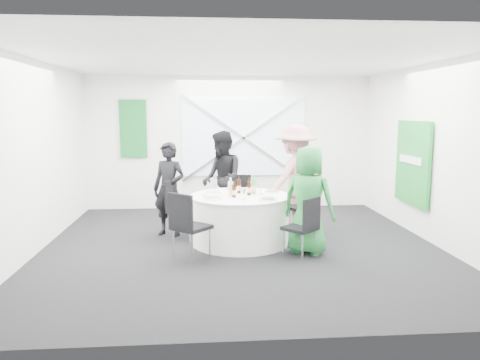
{
  "coord_description": "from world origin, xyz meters",
  "views": [
    {
      "loc": [
        -0.58,
        -6.94,
        2.04
      ],
      "look_at": [
        0.0,
        0.2,
        1.0
      ],
      "focal_mm": 35.0,
      "sensor_mm": 36.0,
      "label": 1
    }
  ],
  "objects": [
    {
      "name": "plate_front_left",
      "position": [
        -0.43,
        -0.11,
        0.77
      ],
      "size": [
        0.27,
        0.27,
        0.01
      ],
      "color": "white",
      "rests_on": "banquet_table"
    },
    {
      "name": "knife_d",
      "position": [
        -0.14,
        0.76,
        0.76
      ],
      "size": [
        0.15,
        0.02,
        0.01
      ],
      "primitive_type": "cube",
      "rotation": [
        0.0,
        0.0,
        1.51
      ],
      "color": "silver",
      "rests_on": "banquet_table"
    },
    {
      "name": "green_water_bottle",
      "position": [
        0.22,
        0.29,
        0.88
      ],
      "size": [
        0.08,
        0.08,
        0.29
      ],
      "color": "green",
      "rests_on": "banquet_table"
    },
    {
      "name": "wall_front",
      "position": [
        0.0,
        -3.0,
        1.4
      ],
      "size": [
        6.0,
        0.0,
        6.0
      ],
      "primitive_type": "plane",
      "rotation": [
        -1.57,
        0.0,
        0.0
      ],
      "color": "white",
      "rests_on": "floor"
    },
    {
      "name": "plate_back",
      "position": [
        0.07,
        0.76,
        0.77
      ],
      "size": [
        0.25,
        0.25,
        0.01
      ],
      "color": "white",
      "rests_on": "banquet_table"
    },
    {
      "name": "wine_glass_a",
      "position": [
        0.34,
        0.29,
        0.88
      ],
      "size": [
        0.07,
        0.07,
        0.17
      ],
      "color": "white",
      "rests_on": "banquet_table"
    },
    {
      "name": "knife_a",
      "position": [
        0.36,
        0.65,
        0.76
      ],
      "size": [
        0.1,
        0.13,
        0.01
      ],
      "primitive_type": "cube",
      "rotation": [
        0.0,
        0.0,
        0.6
      ],
      "color": "silver",
      "rests_on": "banquet_table"
    },
    {
      "name": "plate_front_right",
      "position": [
        0.38,
        -0.21,
        0.78
      ],
      "size": [
        0.29,
        0.29,
        0.04
      ],
      "color": "white",
      "rests_on": "banquet_table"
    },
    {
      "name": "fork_b",
      "position": [
        0.29,
        -0.3,
        0.76
      ],
      "size": [
        0.11,
        0.12,
        0.01
      ],
      "primitive_type": "cube",
      "rotation": [
        0.0,
        0.0,
        -0.75
      ],
      "color": "silver",
      "rests_on": "banquet_table"
    },
    {
      "name": "green_sign",
      "position": [
        2.94,
        0.6,
        1.2
      ],
      "size": [
        0.05,
        1.2,
        1.4
      ],
      "primitive_type": "cube",
      "color": "#188629",
      "rests_on": "wall_right"
    },
    {
      "name": "knife_b",
      "position": [
        0.51,
        -0.07,
        0.76
      ],
      "size": [
        0.12,
        0.12,
        0.01
      ],
      "primitive_type": "cube",
      "rotation": [
        0.0,
        0.0,
        -0.78
      ],
      "color": "silver",
      "rests_on": "banquet_table"
    },
    {
      "name": "fork_c",
      "position": [
        -0.43,
        0.58,
        0.76
      ],
      "size": [
        0.08,
        0.14,
        0.01
      ],
      "primitive_type": "cube",
      "rotation": [
        0.0,
        0.0,
        2.72
      ],
      "color": "silver",
      "rests_on": "banquet_table"
    },
    {
      "name": "wall_left",
      "position": [
        -3.0,
        0.0,
        1.4
      ],
      "size": [
        0.0,
        6.0,
        6.0
      ],
      "primitive_type": "plane",
      "rotation": [
        1.57,
        0.0,
        1.57
      ],
      "color": "white",
      "rests_on": "floor"
    },
    {
      "name": "fork_d",
      "position": [
        0.16,
        0.75,
        0.76
      ],
      "size": [
        0.15,
        0.02,
        0.01
      ],
      "primitive_type": "cube",
      "rotation": [
        0.0,
        0.0,
        1.59
      ],
      "color": "silver",
      "rests_on": "banquet_table"
    },
    {
      "name": "wall_right",
      "position": [
        3.0,
        0.0,
        1.4
      ],
      "size": [
        0.0,
        6.0,
        6.0
      ],
      "primitive_type": "plane",
      "rotation": [
        1.57,
        0.0,
        -1.57
      ],
      "color": "white",
      "rests_on": "floor"
    },
    {
      "name": "napkin",
      "position": [
        -0.46,
        -0.1,
        0.8
      ],
      "size": [
        0.23,
        0.22,
        0.05
      ],
      "primitive_type": "cube",
      "rotation": [
        0.0,
        0.0,
        0.62
      ],
      "color": "white",
      "rests_on": "plate_front_left"
    },
    {
      "name": "window_panel",
      "position": [
        0.3,
        2.96,
        1.5
      ],
      "size": [
        2.6,
        0.03,
        1.6
      ],
      "primitive_type": "cube",
      "color": "silver",
      "rests_on": "wall_back"
    },
    {
      "name": "wall_back",
      "position": [
        0.0,
        3.0,
        1.4
      ],
      "size": [
        6.0,
        0.0,
        6.0
      ],
      "primitive_type": "plane",
      "rotation": [
        1.57,
        0.0,
        0.0
      ],
      "color": "white",
      "rests_on": "floor"
    },
    {
      "name": "chair_front_right",
      "position": [
        0.83,
        -0.7,
        0.52
      ],
      "size": [
        0.57,
        0.57,
        0.88
      ],
      "rotation": [
        0.0,
        0.0,
        3.88
      ],
      "color": "black",
      "rests_on": "floor"
    },
    {
      "name": "beer_bottle_d",
      "position": [
        -0.11,
        0.02,
        0.86
      ],
      "size": [
        0.06,
        0.06,
        0.25
      ],
      "color": "#3C190A",
      "rests_on": "banquet_table"
    },
    {
      "name": "green_banner",
      "position": [
        -2.0,
        2.95,
        1.7
      ],
      "size": [
        0.55,
        0.04,
        1.2
      ],
      "primitive_type": "cube",
      "color": "#125D27",
      "rests_on": "wall_back"
    },
    {
      "name": "fork_a",
      "position": [
        0.55,
        0.38,
        0.76
      ],
      "size": [
        0.1,
        0.13,
        0.01
      ],
      "primitive_type": "cube",
      "rotation": [
        0.0,
        0.0,
        0.61
      ],
      "color": "silver",
      "rests_on": "banquet_table"
    },
    {
      "name": "chair_back",
      "position": [
        0.08,
        1.25,
        0.54
      ],
      "size": [
        0.45,
        0.46,
        0.92
      ],
      "rotation": [
        0.0,
        0.0,
        -0.08
      ],
      "color": "black",
      "rests_on": "floor"
    },
    {
      "name": "chair_back_right",
      "position": [
        1.13,
        0.65,
        0.56
      ],
      "size": [
        0.57,
        0.56,
        0.96
      ],
      "rotation": [
        0.0,
        0.0,
        -1.19
      ],
      "color": "black",
      "rests_on": "floor"
    },
    {
      "name": "window_brace_b",
      "position": [
        0.3,
        2.92,
        1.5
      ],
      "size": [
        2.63,
        0.05,
        1.84
      ],
      "primitive_type": "cube",
      "rotation": [
        0.0,
        -0.97,
        0.0
      ],
      "color": "silver",
      "rests_on": "window_panel"
    },
    {
      "name": "chair_back_left",
      "position": [
        -0.98,
        0.56,
        0.56
      ],
      "size": [
        0.56,
        0.56,
        0.95
      ],
      "rotation": [
        0.0,
        0.0,
        1.22
      ],
      "color": "black",
      "rests_on": "floor"
    },
    {
      "name": "wine_glass_b",
      "position": [
        0.19,
        0.48,
        0.88
      ],
      "size": [
        0.07,
        0.07,
        0.17
      ],
      "color": "white",
      "rests_on": "banquet_table"
    },
    {
      "name": "banquet_table",
      "position": [
        0.0,
        0.2,
        0.38
      ],
      "size": [
        1.56,
        1.56,
        0.76
      ],
      "color": "white",
      "rests_on": "floor"
    },
    {
      "name": "beer_bottle_a",
      "position": [
        -0.14,
        0.31,
        0.85
      ],
      "size": [
        0.06,
        0.06,
        0.24
      ],
      "color": "#3C190A",
      "rests_on": "banquet_table"
    },
    {
      "name": "chair_front_left",
      "position": [
        -0.8,
        -0.7,
        0.57
      ],
      "size": [
        0.62,
        0.62,
        0.97
      ],
      "rotation": [
        0.0,
        0.0,
        2.42
      ],
      "color": "black",
      "rests_on": "floor"
    },
    {
      "name": "person_man_back",
      "position": [
        -0.23,
        1.3,
        0.86
      ],
      "size": [
        0.62,
        0.91,
        1.72
      ],
      "primitive_type": "imported",
      "rotation": [
        0.0,
        0.0,
        -1.36
      ],
      "color": "black",
      "rests_on": "floor"
    },
    {
      "name": "knife_c",
      "position": [
        -0.56,
        0.33,
        0.76
      ],
      "size": [
        0.09,
        0.14,
        0.01
      ],
      "primitive_type": "cube",
      "rotation": [
        0.0,
        0.0,
        2.61
      ],
      "color": "silver",
      "rests_on": "banquet_table"
    },
    {
      "name": "beer_bottle_b",
      "position": [
        -0.0,
        0.38,
        0.87
      ],
      "size": [
        0.06,
        0.06,
        0.27
      ],
      "color": "#3C190A",
      "rests_on": "banquet_table"
    },
    {
      "name": "beer_bottle_c",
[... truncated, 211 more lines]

